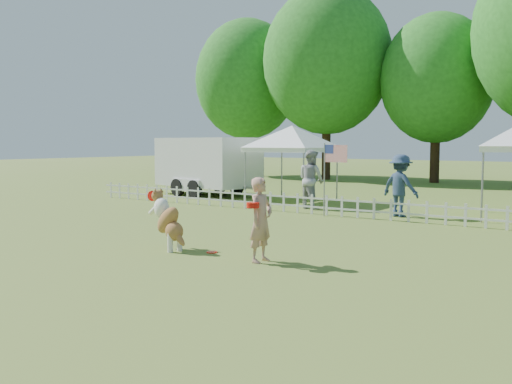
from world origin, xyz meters
TOP-DOWN VIEW (x-y plane):
  - ground at (0.00, 0.00)m, footprint 120.00×120.00m
  - picket_fence at (0.00, 7.00)m, footprint 22.00×0.08m
  - handler at (0.90, 0.45)m, footprint 0.37×0.56m
  - dog at (-1.29, 0.34)m, footprint 1.22×0.70m
  - frisbee_on_turf at (-0.38, 0.61)m, footprint 0.24×0.24m
  - canopy_tent_left at (-4.04, 9.58)m, footprint 2.62×2.62m
  - cargo_trailer at (-8.31, 9.98)m, footprint 5.79×3.36m
  - flag_pole at (-1.21, 6.77)m, footprint 0.82×0.17m
  - spectator_a at (-2.47, 8.22)m, footprint 1.13×1.02m
  - spectator_b at (0.64, 7.95)m, footprint 1.31×0.97m
  - tree_far_left at (-15.00, 22.00)m, footprint 6.60×6.60m
  - tree_left at (-9.00, 21.50)m, footprint 7.40×7.40m
  - tree_center_left at (-3.00, 22.50)m, footprint 6.00×6.00m

SIDE VIEW (x-z plane):
  - ground at x=0.00m, z-range 0.00..0.00m
  - frisbee_on_turf at x=-0.38m, z-range 0.00..0.02m
  - picket_fence at x=0.00m, z-range 0.00..0.60m
  - dog at x=-1.29m, z-range 0.00..1.20m
  - handler at x=0.90m, z-range 0.00..1.53m
  - spectator_b at x=0.64m, z-range 0.00..1.81m
  - spectator_a at x=-2.47m, z-range 0.00..1.91m
  - flag_pole at x=-1.21m, z-range 0.00..2.13m
  - cargo_trailer at x=-8.31m, z-range 0.00..2.39m
  - canopy_tent_left at x=-4.04m, z-range 0.00..2.70m
  - tree_center_left at x=-3.00m, z-range 0.00..9.80m
  - tree_far_left at x=-15.00m, z-range 0.00..11.00m
  - tree_left at x=-9.00m, z-range 0.00..12.00m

